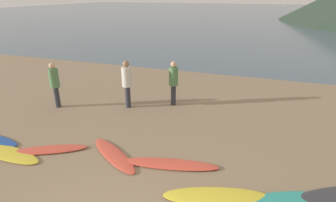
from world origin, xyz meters
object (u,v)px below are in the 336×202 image
Objects in this scene: surfboard_2 at (4,152)px; surfboard_5 at (171,164)px; person_2 at (127,80)px; surfboard_4 at (114,155)px; surfboard_7 at (282,201)px; person_1 at (55,81)px; surfboard_6 at (217,196)px; person_0 at (173,80)px; surfboard_3 at (49,149)px.

surfboard_2 is 1.03× the size of surfboard_5.
person_2 is (1.72, 3.97, 1.02)m from surfboard_2.
surfboard_4 is 1.09× the size of surfboard_7.
surfboard_7 is at bearing 168.53° from person_1.
surfboard_6 is (5.74, 0.18, 0.01)m from surfboard_2.
surfboard_7 is (1.28, 0.30, -0.00)m from surfboard_6.
person_2 reaches higher than surfboard_5.
person_0 is at bearing -147.77° from person_2.
surfboard_5 is at bearing 141.89° from surfboard_7.
surfboard_5 reaches higher than surfboard_6.
surfboard_5 is 4.18m from person_2.
surfboard_6 reaches higher than surfboard_7.
surfboard_5 is 1.05× the size of surfboard_6.
person_2 reaches higher than person_1.
person_2 reaches higher than surfboard_7.
surfboard_4 is 0.86× the size of surfboard_5.
surfboard_6 is at bearing -42.36° from surfboard_5.
person_0 reaches higher than surfboard_4.
person_1 is (-3.67, 2.25, 0.97)m from surfboard_4.
surfboard_5 is at bearing 136.45° from person_2.
surfboard_3 is at bearing 83.95° from person_2.
surfboard_2 is 3.35m from person_1.
person_0 is at bearing -150.46° from person_1.
surfboard_3 is 4.67m from surfboard_6.
person_0 reaches higher than surfboard_5.
surfboard_5 is 4.11m from person_0.
person_2 is (-5.30, 3.49, 1.02)m from surfboard_7.
person_0 is at bearing 118.23° from surfboard_4.
person_2 is (-4.02, 3.79, 1.02)m from surfboard_6.
surfboard_4 is (1.79, 0.36, -0.00)m from surfboard_3.
person_2 reaches higher than surfboard_6.
surfboard_5 is at bearing 17.22° from surfboard_2.
person_2 is (-1.15, 3.11, 1.02)m from surfboard_4.
person_1 is at bearing 23.28° from person_2.
person_1 is at bearing 109.49° from surfboard_2.
surfboard_6 is 1.29× the size of person_2.
surfboard_2 is at bearing 174.94° from person_0.
surfboard_4 is 4.05m from person_0.
surfboard_3 is at bearing 152.18° from surfboard_7.
surfboard_5 is 1.42× the size of person_0.
person_2 is at bearing 144.02° from surfboard_4.
surfboard_6 is (4.66, -0.32, 0.00)m from surfboard_3.
surfboard_4 is (2.87, 0.86, 0.00)m from surfboard_2.
surfboard_2 is 1.19m from surfboard_3.
surfboard_5 is at bearing -133.55° from person_0.
person_1 is at bearing 141.51° from person_0.
surfboard_2 is at bearing 71.01° from person_2.
person_2 reaches higher than person_0.
person_1 reaches higher than surfboard_6.
surfboard_3 is at bearing -177.76° from person_0.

